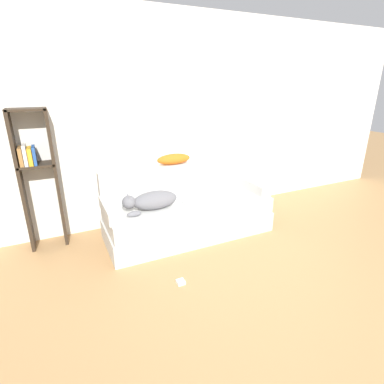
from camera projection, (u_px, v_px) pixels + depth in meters
ground_plane at (292, 307)px, 2.59m from camera, size 20.00×20.00×0.00m
wall_back at (183, 120)px, 4.06m from camera, size 7.87×0.06×2.70m
couch at (189, 218)px, 3.78m from camera, size 2.06×0.80×0.45m
couch_backrest at (178, 178)px, 3.92m from camera, size 2.02×0.15×0.39m
couch_arm_left at (110, 209)px, 3.29m from camera, size 0.15×0.61×0.13m
couch_arm_right at (252, 185)px, 4.06m from camera, size 0.15×0.61×0.13m
dog at (152, 201)px, 3.43m from camera, size 0.65×0.27×0.22m
laptop at (196, 201)px, 3.67m from camera, size 0.34×0.21×0.02m
throw_pillow at (174, 159)px, 3.81m from camera, size 0.44×0.17×0.13m
bookshelf at (37, 173)px, 3.31m from camera, size 0.39×0.26×1.58m
power_adapter at (181, 282)px, 2.89m from camera, size 0.08×0.08×0.04m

